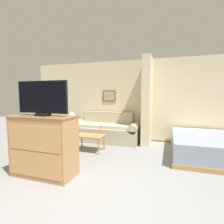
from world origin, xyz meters
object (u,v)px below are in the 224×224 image
at_px(tv_dresser, 44,146).
at_px(bed, 207,146).
at_px(table_lamp, 72,115).
at_px(tv, 42,98).
at_px(couch, 105,130).
at_px(coffee_table, 90,137).

relative_size(tv_dresser, bed, 0.59).
xyz_separation_m(table_lamp, tv, (1.02, -2.65, 0.63)).
relative_size(couch, table_lamp, 5.66).
xyz_separation_m(tv, bed, (3.06, 2.02, -1.17)).
height_order(couch, table_lamp, table_lamp).
distance_m(couch, bed, 2.91).
height_order(couch, tv_dresser, tv_dresser).
bearing_deg(tv_dresser, table_lamp, 111.00).
bearing_deg(bed, couch, 167.98).
bearing_deg(bed, tv, -146.51).
bearing_deg(tv, tv_dresser, -90.00).
relative_size(coffee_table, bed, 0.38).
relative_size(couch, tv_dresser, 1.88).
xyz_separation_m(tv_dresser, tv, (0.00, 0.00, 0.87)).
bearing_deg(couch, coffee_table, -91.50).
height_order(coffee_table, tv_dresser, tv_dresser).
height_order(tv, bed, tv).
xyz_separation_m(table_lamp, tv_dresser, (1.02, -2.65, -0.24)).
relative_size(tv_dresser, tv, 1.15).
relative_size(coffee_table, table_lamp, 1.93).
distance_m(tv, bed, 3.85).
xyz_separation_m(coffee_table, bed, (2.88, 0.49, -0.12)).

